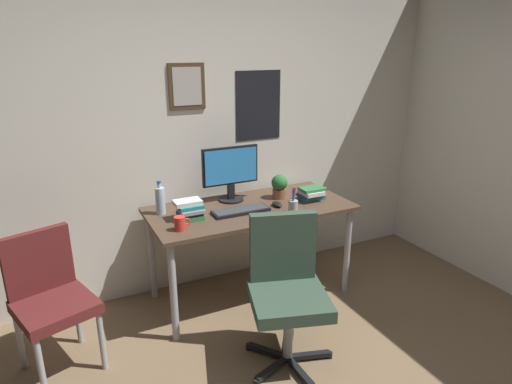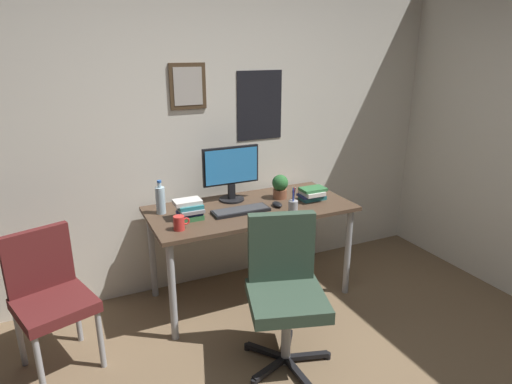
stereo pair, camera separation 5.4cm
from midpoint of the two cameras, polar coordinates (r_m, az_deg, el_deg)
name	(u,v)px [view 1 (the left image)]	position (r m, az deg, el deg)	size (l,w,h in m)	color
wall_back	(203,129)	(3.56, -7.31, 8.06)	(4.40, 0.10, 2.60)	silver
desk	(250,217)	(3.40, -1.19, -3.24)	(1.55, 0.73, 0.76)	#4C3828
office_chair	(286,284)	(2.79, 3.40, -11.76)	(0.58, 0.59, 0.95)	#334738
side_chair	(50,294)	(3.02, -25.65, -11.83)	(0.53, 0.53, 0.88)	#591E1E
monitor	(230,171)	(3.45, -3.78, 2.69)	(0.46, 0.20, 0.43)	black
keyboard	(241,211)	(3.26, -2.45, -2.44)	(0.43, 0.15, 0.03)	black
computer_mouse	(277,204)	(3.37, 2.27, -1.60)	(0.06, 0.11, 0.04)	black
water_bottle	(160,200)	(3.28, -12.77, -1.04)	(0.07, 0.07, 0.25)	silver
coffee_mug_near	(180,223)	(2.98, -10.32, -4.03)	(0.11, 0.07, 0.10)	red
potted_plant	(279,186)	(3.54, 2.61, 0.84)	(0.13, 0.13, 0.20)	brown
pen_cup	(293,206)	(3.24, 4.37, -1.79)	(0.07, 0.07, 0.20)	#9EA0A5
book_stack_left	(311,193)	(3.53, 6.76, -0.17)	(0.22, 0.17, 0.11)	#26727A
book_stack_right	(190,210)	(3.15, -9.05, -2.31)	(0.19, 0.17, 0.14)	#33723F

